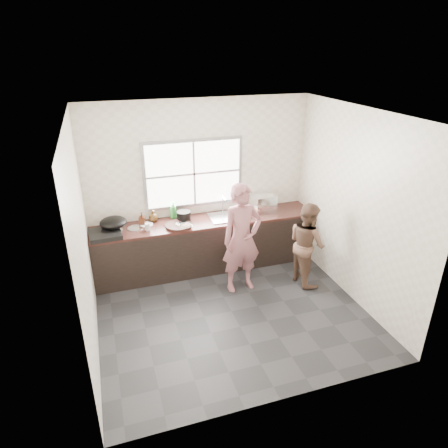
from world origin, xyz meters
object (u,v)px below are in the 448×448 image
object	(u,v)px
bottle_brown_short	(153,216)
dish_rack	(264,203)
glass_jar	(147,227)
bottle_green	(173,210)
woman	(242,242)
wok	(113,222)
cutting_board	(179,226)
plate_food	(146,225)
burner	(105,234)
bottle_brown_tall	(142,219)
black_pot	(184,216)
person_side	(307,243)
bowl_held	(247,216)
bowl_crabs	(256,210)
pot_lid_right	(135,228)
bowl_mince	(186,227)
pot_lid_left	(114,231)

from	to	relation	value
bottle_brown_short	dish_rack	world-z (taller)	dish_rack
glass_jar	dish_rack	xyz separation A→B (m)	(1.97, 0.17, 0.08)
bottle_brown_short	glass_jar	xyz separation A→B (m)	(-0.14, -0.30, -0.03)
bottle_green	glass_jar	world-z (taller)	bottle_green
woman	wok	bearing A→B (deg)	151.29
wok	cutting_board	bearing A→B (deg)	-9.69
plate_food	burner	xyz separation A→B (m)	(-0.63, -0.20, 0.03)
bottle_brown_tall	black_pot	bearing A→B (deg)	-4.50
person_side	bowl_held	world-z (taller)	person_side
bowl_crabs	bottle_brown_tall	xyz separation A→B (m)	(-1.86, 0.07, 0.06)
pot_lid_right	bowl_mince	bearing A→B (deg)	-17.28
cutting_board	pot_lid_right	xyz separation A→B (m)	(-0.64, 0.15, -0.01)
bowl_held	glass_jar	size ratio (longest dim) A/B	1.64
cutting_board	bowl_held	bearing A→B (deg)	0.43
plate_food	pot_lid_right	size ratio (longest dim) A/B	0.88
bottle_green	pot_lid_left	bearing A→B (deg)	-167.83
bottle_green	pot_lid_right	world-z (taller)	bottle_green
bowl_mince	bottle_brown_short	size ratio (longest dim) A/B	1.14
bottle_brown_short	bowl_crabs	bearing A→B (deg)	-4.85
black_pot	pot_lid_right	world-z (taller)	black_pot
bowl_held	black_pot	bearing A→B (deg)	169.08
person_side	bowl_crabs	size ratio (longest dim) A/B	6.72
person_side	bottle_green	xyz separation A→B (m)	(-1.82, 1.11, 0.35)
bowl_mince	wok	bearing A→B (deg)	166.91
bottle_brown_tall	pot_lid_left	size ratio (longest dim) A/B	0.72
bowl_crabs	black_pot	distance (m)	1.22
pot_lid_left	glass_jar	bearing A→B (deg)	-14.51
black_pot	plate_food	xyz separation A→B (m)	(-0.59, 0.02, -0.07)
glass_jar	bowl_mince	bearing A→B (deg)	-11.08
bottle_brown_short	pot_lid_right	distance (m)	0.37
burner	pot_lid_right	size ratio (longest dim) A/B	1.93
cutting_board	bowl_crabs	bearing A→B (deg)	7.85
bowl_mince	black_pot	distance (m)	0.29
bottle_brown_tall	person_side	bearing A→B (deg)	-23.25
woman	burner	bearing A→B (deg)	156.75
bowl_mince	glass_jar	distance (m)	0.57
bowl_mince	dish_rack	distance (m)	1.44
woman	plate_food	xyz separation A→B (m)	(-1.26, 0.84, 0.09)
person_side	bowl_crabs	xyz separation A→B (m)	(-0.47, 0.94, 0.24)
person_side	bottle_brown_short	xyz separation A→B (m)	(-2.14, 1.08, 0.29)
bowl_crabs	burner	distance (m)	2.44
bottle_green	pot_lid_right	size ratio (longest dim) A/B	1.22
woman	bowl_held	bearing A→B (deg)	58.56
cutting_board	plate_food	distance (m)	0.51
bowl_held	pot_lid_right	world-z (taller)	bowl_held
bowl_mince	burner	size ratio (longest dim) A/B	0.43
pot_lid_left	bottle_brown_short	bearing A→B (deg)	15.53
bowl_mince	bowl_held	bearing A→B (deg)	4.95
person_side	black_pot	bearing A→B (deg)	54.84
wok	black_pot	bearing A→B (deg)	2.07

